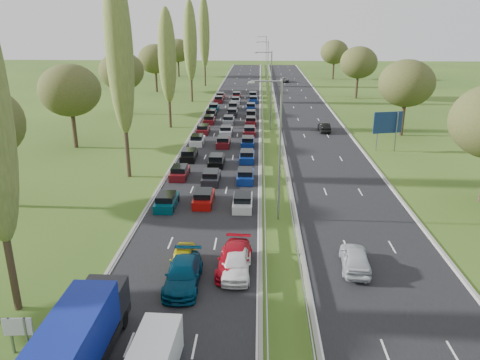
{
  "coord_description": "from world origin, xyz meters",
  "views": [
    {
      "loc": [
        2.77,
        5.6,
        16.37
      ],
      "look_at": [
        0.95,
        48.92,
        1.5
      ],
      "focal_mm": 35.0,
      "sensor_mm": 36.0,
      "label": 1
    }
  ],
  "objects_px": {
    "blue_lorry": "(84,334)",
    "info_sign": "(18,330)",
    "direction_sign": "(388,124)",
    "white_van_rear": "(154,358)"
  },
  "relations": [
    {
      "from": "white_van_rear",
      "to": "info_sign",
      "type": "relative_size",
      "value": 2.36
    },
    {
      "from": "info_sign",
      "to": "direction_sign",
      "type": "distance_m",
      "value": 49.99
    },
    {
      "from": "blue_lorry",
      "to": "direction_sign",
      "type": "bearing_deg",
      "value": 59.3
    },
    {
      "from": "blue_lorry",
      "to": "direction_sign",
      "type": "xyz_separation_m",
      "value": [
        25.09,
        41.55,
        1.73
      ]
    },
    {
      "from": "blue_lorry",
      "to": "direction_sign",
      "type": "relative_size",
      "value": 1.6
    },
    {
      "from": "direction_sign",
      "to": "white_van_rear",
      "type": "bearing_deg",
      "value": -117.07
    },
    {
      "from": "blue_lorry",
      "to": "info_sign",
      "type": "height_order",
      "value": "blue_lorry"
    },
    {
      "from": "blue_lorry",
      "to": "white_van_rear",
      "type": "xyz_separation_m",
      "value": [
        3.56,
        -0.58,
        -0.82
      ]
    },
    {
      "from": "info_sign",
      "to": "direction_sign",
      "type": "height_order",
      "value": "direction_sign"
    },
    {
      "from": "blue_lorry",
      "to": "info_sign",
      "type": "relative_size",
      "value": 3.97
    }
  ]
}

